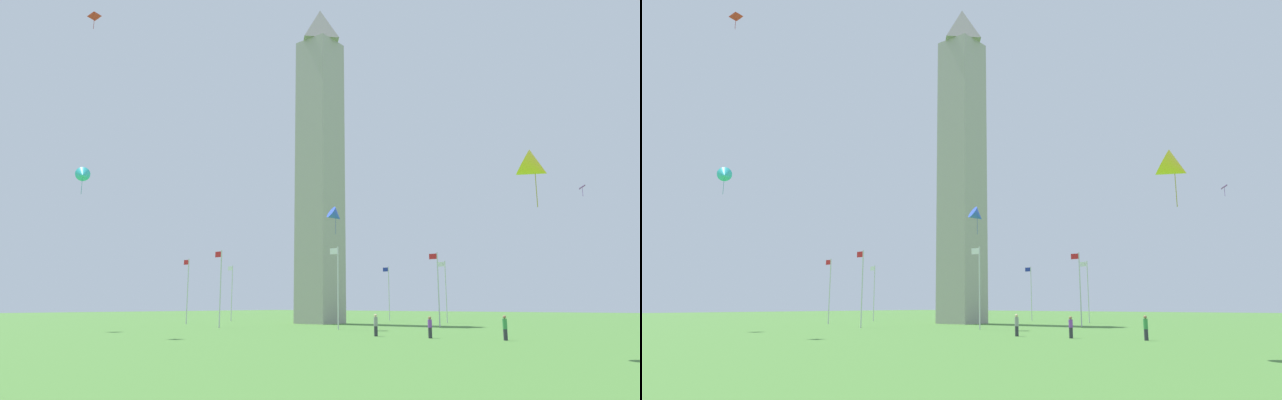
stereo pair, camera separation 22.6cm
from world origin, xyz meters
TOP-DOWN VIEW (x-y plane):
  - ground_plane at (0.00, 0.00)m, footprint 260.00×260.00m
  - obelisk_monument at (0.00, 0.00)m, footprint 5.07×5.07m
  - flagpole_n at (17.80, 0.00)m, footprint 1.12×0.14m
  - flagpole_ne at (12.60, 12.54)m, footprint 1.12×0.14m
  - flagpole_e at (0.06, 17.74)m, footprint 1.12×0.14m
  - flagpole_se at (-12.49, 12.54)m, footprint 1.12×0.14m
  - flagpole_s at (-17.68, 0.00)m, footprint 1.12×0.14m
  - flagpole_sw at (-12.49, -12.54)m, footprint 1.12×0.14m
  - flagpole_w at (0.06, -17.74)m, footprint 1.12×0.14m
  - flagpole_nw at (12.60, -12.54)m, footprint 1.12×0.14m
  - person_purple_shirt at (-26.96, 19.94)m, footprint 0.32×0.32m
  - person_green_shirt at (-32.43, 18.89)m, footprint 0.32×0.32m
  - person_gray_shirt at (-22.27, 20.36)m, footprint 0.32×0.32m
  - kite_yellow_delta at (-38.55, 29.41)m, footprint 2.41×2.20m
  - kite_red_diamond at (1.92, 33.78)m, footprint 1.14×1.17m
  - kite_blue_delta at (-11.91, 12.05)m, footprint 2.22×2.39m
  - kite_purple_diamond at (-31.98, -9.65)m, footprint 0.85×0.93m
  - kite_cyan_delta at (7.83, 30.61)m, footprint 2.28×2.17m

SIDE VIEW (x-z plane):
  - ground_plane at x=0.00m, z-range 0.00..0.00m
  - person_purple_shirt at x=-26.96m, z-range -0.01..1.65m
  - person_green_shirt at x=-32.43m, z-range 0.00..1.77m
  - person_gray_shirt at x=-22.27m, z-range 0.00..1.78m
  - flagpole_n at x=17.80m, z-range 0.39..8.98m
  - flagpole_ne at x=12.60m, z-range 0.39..8.98m
  - flagpole_e at x=0.06m, z-range 0.39..8.98m
  - flagpole_se at x=-12.49m, z-range 0.39..8.98m
  - flagpole_s at x=-17.68m, z-range 0.39..8.98m
  - flagpole_sw at x=-12.49m, z-range 0.39..8.98m
  - flagpole_w at x=0.06m, z-range 0.39..8.98m
  - flagpole_nw at x=12.60m, z-range 0.39..8.98m
  - kite_yellow_delta at x=-38.55m, z-range 8.20..11.35m
  - kite_blue_delta at x=-11.91m, z-range 10.53..13.56m
  - kite_purple_diamond at x=-31.98m, z-range 15.43..16.77m
  - kite_cyan_delta at x=7.83m, z-range 14.61..17.69m
  - obelisk_monument at x=0.00m, z-range 0.00..46.10m
  - kite_red_diamond at x=1.92m, z-range 30.21..31.76m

